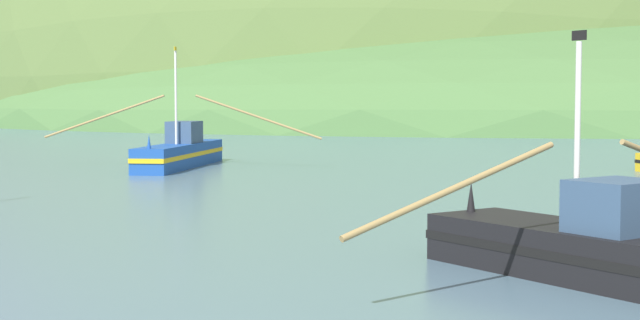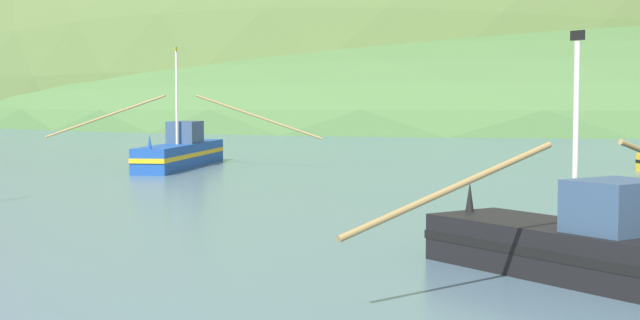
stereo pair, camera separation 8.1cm
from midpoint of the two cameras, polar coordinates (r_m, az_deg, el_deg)
name	(u,v)px [view 2 (the right image)]	position (r m, az deg, el deg)	size (l,w,h in m)	color
hill_far_center	(559,119)	(175.30, 14.48, 2.46)	(215.31, 172.25, 37.34)	#47703D
hill_far_left	(418,119)	(167.66, 6.03, 2.50)	(167.51, 134.00, 98.99)	#516B38
hill_mid_right	(522,114)	(231.70, 12.31, 2.78)	(218.06, 174.45, 109.76)	#47703D
fishing_boat_blue	(182,152)	(50.27, -8.44, 0.49)	(15.13, 11.52, 6.38)	#19479E
fishing_boat_black	(587,247)	(19.57, 16.21, -5.15)	(10.31, 7.31, 5.03)	black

